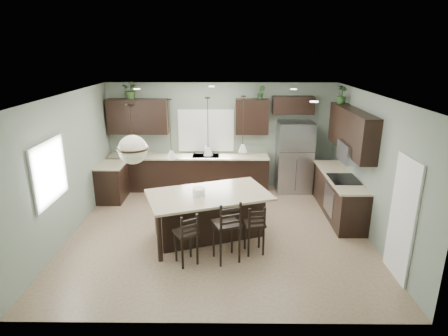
% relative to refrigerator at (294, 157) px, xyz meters
% --- Properties ---
extents(ground, '(6.00, 6.00, 0.00)m').
position_rel_refrigerator_xyz_m(ground, '(-1.92, -2.38, -0.93)').
color(ground, '#9E8466').
rests_on(ground, ground).
extents(pantry_door, '(0.04, 0.82, 2.04)m').
position_rel_refrigerator_xyz_m(pantry_door, '(1.06, -3.93, 0.09)').
color(pantry_door, white).
rests_on(pantry_door, ground).
extents(window_back, '(1.35, 0.02, 1.00)m').
position_rel_refrigerator_xyz_m(window_back, '(-2.32, 0.35, 0.62)').
color(window_back, white).
rests_on(window_back, room_shell).
extents(window_left, '(0.02, 1.10, 1.00)m').
position_rel_refrigerator_xyz_m(window_left, '(-4.90, -3.18, 0.62)').
color(window_left, white).
rests_on(window_left, room_shell).
extents(left_return_cabs, '(0.60, 0.90, 0.90)m').
position_rel_refrigerator_xyz_m(left_return_cabs, '(-4.62, -0.68, -0.48)').
color(left_return_cabs, black).
rests_on(left_return_cabs, ground).
extents(left_return_countertop, '(0.66, 0.96, 0.04)m').
position_rel_refrigerator_xyz_m(left_return_countertop, '(-4.60, -0.68, -0.01)').
color(left_return_countertop, beige).
rests_on(left_return_countertop, left_return_cabs).
extents(back_lower_cabs, '(4.20, 0.60, 0.90)m').
position_rel_refrigerator_xyz_m(back_lower_cabs, '(-2.77, 0.07, -0.48)').
color(back_lower_cabs, black).
rests_on(back_lower_cabs, ground).
extents(back_countertop, '(4.20, 0.66, 0.04)m').
position_rel_refrigerator_xyz_m(back_countertop, '(-2.77, 0.05, -0.01)').
color(back_countertop, beige).
rests_on(back_countertop, back_lower_cabs).
extents(sink_inset, '(0.70, 0.45, 0.01)m').
position_rel_refrigerator_xyz_m(sink_inset, '(-2.32, 0.05, 0.01)').
color(sink_inset, gray).
rests_on(sink_inset, back_countertop).
extents(faucet, '(0.02, 0.02, 0.28)m').
position_rel_refrigerator_xyz_m(faucet, '(-2.32, 0.02, 0.16)').
color(faucet, silver).
rests_on(faucet, back_countertop).
extents(back_upper_left, '(1.55, 0.34, 0.90)m').
position_rel_refrigerator_xyz_m(back_upper_left, '(-4.07, 0.20, 1.02)').
color(back_upper_left, black).
rests_on(back_upper_left, room_shell).
extents(back_upper_right, '(0.85, 0.34, 0.90)m').
position_rel_refrigerator_xyz_m(back_upper_right, '(-1.12, 0.20, 1.02)').
color(back_upper_right, black).
rests_on(back_upper_right, room_shell).
extents(fridge_header, '(1.05, 0.34, 0.45)m').
position_rel_refrigerator_xyz_m(fridge_header, '(-0.07, 0.20, 1.32)').
color(fridge_header, black).
rests_on(fridge_header, room_shell).
extents(right_lower_cabs, '(0.60, 2.35, 0.90)m').
position_rel_refrigerator_xyz_m(right_lower_cabs, '(0.78, -1.51, -0.48)').
color(right_lower_cabs, black).
rests_on(right_lower_cabs, ground).
extents(right_countertop, '(0.66, 2.35, 0.04)m').
position_rel_refrigerator_xyz_m(right_countertop, '(0.76, -1.51, -0.01)').
color(right_countertop, beige).
rests_on(right_countertop, right_lower_cabs).
extents(cooktop, '(0.58, 0.75, 0.02)m').
position_rel_refrigerator_xyz_m(cooktop, '(0.76, -1.78, 0.02)').
color(cooktop, black).
rests_on(cooktop, right_countertop).
extents(wall_oven_front, '(0.01, 0.72, 0.60)m').
position_rel_refrigerator_xyz_m(wall_oven_front, '(0.48, -1.78, -0.48)').
color(wall_oven_front, gray).
rests_on(wall_oven_front, right_lower_cabs).
extents(right_upper_cabs, '(0.34, 2.35, 0.90)m').
position_rel_refrigerator_xyz_m(right_upper_cabs, '(0.91, -1.51, 1.02)').
color(right_upper_cabs, black).
rests_on(right_upper_cabs, room_shell).
extents(microwave, '(0.40, 0.75, 0.40)m').
position_rel_refrigerator_xyz_m(microwave, '(0.86, -1.78, 0.62)').
color(microwave, gray).
rests_on(microwave, right_upper_cabs).
extents(refrigerator, '(0.90, 0.74, 1.85)m').
position_rel_refrigerator_xyz_m(refrigerator, '(0.00, 0.00, 0.00)').
color(refrigerator, '#929199').
rests_on(refrigerator, ground).
extents(kitchen_island, '(2.63, 2.03, 0.92)m').
position_rel_refrigerator_xyz_m(kitchen_island, '(-2.11, -2.62, -0.46)').
color(kitchen_island, black).
rests_on(kitchen_island, ground).
extents(serving_dish, '(0.24, 0.24, 0.14)m').
position_rel_refrigerator_xyz_m(serving_dish, '(-2.30, -2.69, 0.07)').
color(serving_dish, white).
rests_on(serving_dish, kitchen_island).
extents(bar_stool_left, '(0.50, 0.50, 0.98)m').
position_rel_refrigerator_xyz_m(bar_stool_left, '(-2.46, -3.61, -0.44)').
color(bar_stool_left, black).
rests_on(bar_stool_left, ground).
extents(bar_stool_center, '(0.56, 0.56, 1.17)m').
position_rel_refrigerator_xyz_m(bar_stool_center, '(-1.76, -3.49, -0.34)').
color(bar_stool_center, black).
rests_on(bar_stool_center, ground).
extents(bar_stool_right, '(0.42, 0.42, 0.97)m').
position_rel_refrigerator_xyz_m(bar_stool_right, '(-1.25, -3.23, -0.44)').
color(bar_stool_right, black).
rests_on(bar_stool_right, ground).
extents(pendant_left, '(0.17, 0.17, 1.10)m').
position_rel_refrigerator_xyz_m(pendant_left, '(-2.77, -2.85, 1.32)').
color(pendant_left, white).
rests_on(pendant_left, room_shell).
extents(pendant_center, '(0.17, 0.17, 1.10)m').
position_rel_refrigerator_xyz_m(pendant_center, '(-2.11, -2.62, 1.32)').
color(pendant_center, white).
rests_on(pendant_center, room_shell).
extents(pendant_right, '(0.17, 0.17, 1.10)m').
position_rel_refrigerator_xyz_m(pendant_right, '(-1.45, -2.38, 1.32)').
color(pendant_right, white).
rests_on(pendant_right, room_shell).
extents(chandelier, '(0.52, 0.52, 0.99)m').
position_rel_refrigerator_xyz_m(chandelier, '(-3.30, -3.51, 1.38)').
color(chandelier, beige).
rests_on(chandelier, room_shell).
extents(plant_back_left, '(0.52, 0.50, 0.46)m').
position_rel_refrigerator_xyz_m(plant_back_left, '(-4.19, 0.17, 1.70)').
color(plant_back_left, '#304C21').
rests_on(plant_back_left, back_upper_left).
extents(plant_back_right, '(0.23, 0.21, 0.35)m').
position_rel_refrigerator_xyz_m(plant_back_right, '(-0.90, 0.17, 1.65)').
color(plant_back_right, '#285123').
rests_on(plant_back_right, back_upper_right).
extents(plant_right_wall, '(0.30, 0.30, 0.42)m').
position_rel_refrigerator_xyz_m(plant_right_wall, '(0.88, -0.67, 1.68)').
color(plant_right_wall, '#274A20').
rests_on(plant_right_wall, right_upper_cabs).
extents(room_shell, '(6.00, 6.00, 6.00)m').
position_rel_refrigerator_xyz_m(room_shell, '(-1.92, -2.38, 0.77)').
color(room_shell, slate).
rests_on(room_shell, ground).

